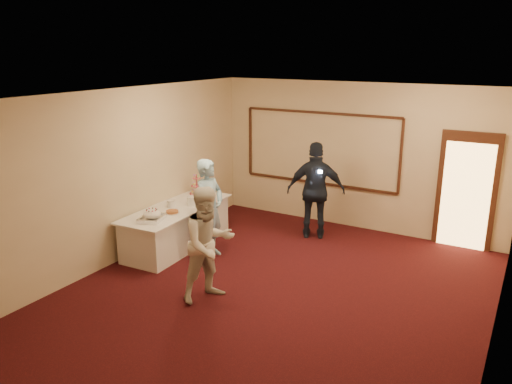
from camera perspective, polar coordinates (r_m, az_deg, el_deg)
floor at (r=7.83m, az=2.26°, el=-11.53°), size 7.00×7.00×0.00m
room_walls at (r=7.12m, az=2.44°, el=3.06°), size 6.04×7.04×3.02m
wall_molding at (r=10.62m, az=7.29°, el=4.95°), size 3.45×0.04×1.55m
doorway at (r=10.00m, az=22.90°, el=0.03°), size 1.05×0.07×2.20m
buffet_table at (r=9.56m, az=-9.00°, el=-3.93°), size 1.07×2.51×0.77m
pavlova_tray at (r=8.79m, az=-11.80°, el=-2.67°), size 0.49×0.56×0.19m
cupcake_stand at (r=10.22m, az=-6.79°, el=0.67°), size 0.30×0.30×0.45m
plate_stack_a at (r=9.44m, az=-9.67°, el=-1.32°), size 0.17×0.17×0.14m
plate_stack_b at (r=9.50m, az=-7.29°, el=-1.01°), size 0.21×0.21×0.17m
tart at (r=9.10m, az=-9.55°, el=-2.27°), size 0.26×0.26×0.05m
man at (r=8.84m, az=-5.36°, el=-1.96°), size 0.45×0.67×1.80m
woman at (r=7.38m, az=-5.43°, el=-5.94°), size 0.95×1.04×1.74m
guest at (r=9.79m, az=6.86°, el=0.15°), size 1.22×0.87×1.92m
camera_flash at (r=9.48m, az=7.34°, el=2.31°), size 0.08×0.05×0.05m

